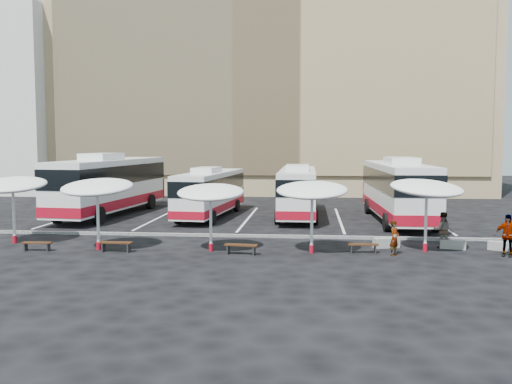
# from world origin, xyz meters

# --- Properties ---
(ground) EXTENTS (120.00, 120.00, 0.00)m
(ground) POSITION_xyz_m (0.00, 0.00, 0.00)
(ground) COLOR black
(ground) RESTS_ON ground
(sandstone_building) EXTENTS (42.00, 18.25, 29.60)m
(sandstone_building) POSITION_xyz_m (0.00, 31.87, 12.63)
(sandstone_building) COLOR tan
(sandstone_building) RESTS_ON ground
(apartment_block) EXTENTS (14.00, 14.00, 18.00)m
(apartment_block) POSITION_xyz_m (-28.00, 28.00, 9.00)
(apartment_block) COLOR silver
(apartment_block) RESTS_ON ground
(curb_divider) EXTENTS (34.00, 0.25, 0.15)m
(curb_divider) POSITION_xyz_m (0.00, 0.50, 0.07)
(curb_divider) COLOR black
(curb_divider) RESTS_ON ground
(bay_lines) EXTENTS (24.15, 12.00, 0.01)m
(bay_lines) POSITION_xyz_m (0.00, 8.00, 0.01)
(bay_lines) COLOR white
(bay_lines) RESTS_ON ground
(bus_0) EXTENTS (4.22, 13.78, 4.30)m
(bus_0) POSITION_xyz_m (-9.75, 8.87, 2.20)
(bus_0) COLOR white
(bus_0) RESTS_ON ground
(bus_1) EXTENTS (3.28, 10.87, 3.40)m
(bus_1) POSITION_xyz_m (-2.64, 8.55, 1.73)
(bus_1) COLOR white
(bus_1) RESTS_ON ground
(bus_2) EXTENTS (2.68, 11.25, 3.57)m
(bus_2) POSITION_xyz_m (3.23, 9.12, 1.82)
(bus_2) COLOR white
(bus_2) RESTS_ON ground
(bus_3) EXTENTS (3.37, 13.08, 4.12)m
(bus_3) POSITION_xyz_m (9.62, 7.51, 2.11)
(bus_3) COLOR white
(bus_3) RESTS_ON ground
(sunshade_0) EXTENTS (3.59, 3.63, 3.44)m
(sunshade_0) POSITION_xyz_m (-10.62, -2.43, 2.92)
(sunshade_0) COLOR white
(sunshade_0) RESTS_ON ground
(sunshade_1) EXTENTS (3.48, 3.52, 3.46)m
(sunshade_1) POSITION_xyz_m (-5.77, -3.75, 2.94)
(sunshade_1) COLOR white
(sunshade_1) RESTS_ON ground
(sunshade_2) EXTENTS (3.08, 3.12, 3.22)m
(sunshade_2) POSITION_xyz_m (-0.46, -3.57, 2.73)
(sunshade_2) COLOR white
(sunshade_2) RESTS_ON ground
(sunshade_3) EXTENTS (3.48, 3.52, 3.38)m
(sunshade_3) POSITION_xyz_m (4.19, -3.57, 2.87)
(sunshade_3) COLOR white
(sunshade_3) RESTS_ON ground
(sunshade_4) EXTENTS (4.36, 4.38, 3.45)m
(sunshade_4) POSITION_xyz_m (9.41, -2.69, 2.93)
(sunshade_4) COLOR white
(sunshade_4) RESTS_ON ground
(wood_bench_0) EXTENTS (1.37, 0.42, 0.41)m
(wood_bench_0) POSITION_xyz_m (-8.53, -4.27, 0.32)
(wood_bench_0) COLOR black
(wood_bench_0) RESTS_ON ground
(wood_bench_1) EXTENTS (1.52, 0.44, 0.46)m
(wood_bench_1) POSITION_xyz_m (-4.79, -4.14, 0.36)
(wood_bench_1) COLOR black
(wood_bench_1) RESTS_ON ground
(wood_bench_2) EXTENTS (1.54, 0.57, 0.46)m
(wood_bench_2) POSITION_xyz_m (1.03, -4.19, 0.35)
(wood_bench_2) COLOR black
(wood_bench_2) RESTS_ON ground
(wood_bench_3) EXTENTS (1.39, 0.45, 0.42)m
(wood_bench_3) POSITION_xyz_m (6.52, -3.31, 0.32)
(wood_bench_3) COLOR black
(wood_bench_3) RESTS_ON ground
(conc_bench_0) EXTENTS (1.31, 0.75, 0.47)m
(conc_bench_0) POSITION_xyz_m (7.74, -1.88, 0.23)
(conc_bench_0) COLOR gray
(conc_bench_0) RESTS_ON ground
(conc_bench_1) EXTENTS (1.23, 0.64, 0.44)m
(conc_bench_1) POSITION_xyz_m (10.85, -1.88, 0.22)
(conc_bench_1) COLOR gray
(conc_bench_1) RESTS_ON ground
(conc_bench_2) EXTENTS (1.12, 0.77, 0.40)m
(conc_bench_2) POSITION_xyz_m (12.97, -2.02, 0.20)
(conc_bench_2) COLOR gray
(conc_bench_2) RESTS_ON ground
(passenger_0) EXTENTS (0.64, 0.67, 1.55)m
(passenger_0) POSITION_xyz_m (7.85, -3.78, 0.77)
(passenger_0) COLOR black
(passenger_0) RESTS_ON ground
(passenger_1) EXTENTS (0.91, 0.75, 1.73)m
(passenger_1) POSITION_xyz_m (10.39, -1.72, 0.87)
(passenger_1) COLOR black
(passenger_1) RESTS_ON ground
(passenger_2) EXTENTS (1.19, 0.89, 1.88)m
(passenger_2) POSITION_xyz_m (12.78, -3.50, 0.94)
(passenger_2) COLOR black
(passenger_2) RESTS_ON ground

